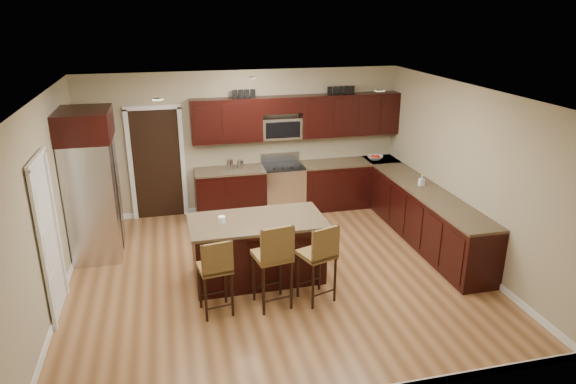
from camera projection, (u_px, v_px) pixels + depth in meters
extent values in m
plane|color=#97653C|center=(276.00, 274.00, 7.70)|extent=(6.00, 6.00, 0.00)
plane|color=silver|center=(274.00, 93.00, 6.78)|extent=(6.00, 6.00, 0.00)
plane|color=tan|center=(245.00, 142.00, 9.76)|extent=(6.00, 0.00, 6.00)
plane|color=tan|center=(47.00, 207.00, 6.58)|extent=(0.00, 5.50, 5.50)
plane|color=tan|center=(465.00, 174.00, 7.90)|extent=(0.00, 5.50, 5.50)
cube|color=black|center=(230.00, 194.00, 9.71)|extent=(1.30, 0.60, 0.88)
cube|color=black|center=(349.00, 184.00, 10.23)|extent=(1.94, 0.60, 0.88)
cube|color=black|center=(427.00, 219.00, 8.57)|extent=(0.60, 3.35, 0.88)
cube|color=brown|center=(229.00, 171.00, 9.56)|extent=(1.30, 0.63, 0.04)
cube|color=brown|center=(350.00, 162.00, 10.08)|extent=(1.94, 0.63, 0.04)
cube|color=brown|center=(430.00, 193.00, 8.42)|extent=(0.63, 3.35, 0.04)
cube|color=black|center=(226.00, 120.00, 9.37)|extent=(1.30, 0.33, 0.80)
cube|color=black|center=(350.00, 115.00, 9.89)|extent=(1.94, 0.33, 0.80)
cube|color=black|center=(281.00, 105.00, 9.51)|extent=(0.76, 0.33, 0.30)
cube|color=silver|center=(283.00, 189.00, 9.94)|extent=(0.76, 0.64, 0.90)
cube|color=black|center=(283.00, 166.00, 9.78)|extent=(0.76, 0.60, 0.03)
cube|color=black|center=(287.00, 194.00, 9.66)|extent=(0.65, 0.01, 0.45)
cube|color=silver|center=(280.00, 157.00, 9.99)|extent=(0.76, 0.05, 0.18)
cube|color=silver|center=(281.00, 128.00, 9.68)|extent=(0.76, 0.31, 0.40)
cube|color=black|center=(157.00, 164.00, 9.49)|extent=(0.85, 0.03, 2.06)
cube|color=white|center=(48.00, 240.00, 6.43)|extent=(0.03, 0.80, 2.04)
cube|color=black|center=(258.00, 250.00, 7.47)|extent=(1.84, 0.94, 0.88)
cube|color=brown|center=(257.00, 221.00, 7.31)|extent=(1.94, 1.04, 0.04)
cube|color=black|center=(258.00, 274.00, 7.60)|extent=(1.76, 0.86, 0.09)
cube|color=brown|center=(215.00, 268.00, 6.53)|extent=(0.45, 0.45, 0.06)
cube|color=brown|center=(217.00, 259.00, 6.30)|extent=(0.40, 0.10, 0.43)
cylinder|color=black|center=(204.00, 299.00, 6.45)|extent=(0.03, 0.03, 0.62)
cylinder|color=black|center=(231.00, 296.00, 6.53)|extent=(0.03, 0.03, 0.62)
cylinder|color=black|center=(202.00, 286.00, 6.76)|extent=(0.03, 0.03, 0.62)
cylinder|color=black|center=(227.00, 283.00, 6.84)|extent=(0.03, 0.03, 0.62)
cube|color=brown|center=(272.00, 256.00, 6.67)|extent=(0.52, 0.52, 0.06)
cube|color=brown|center=(278.00, 245.00, 6.41)|extent=(0.45, 0.12, 0.48)
cylinder|color=black|center=(261.00, 290.00, 6.58)|extent=(0.04, 0.04, 0.70)
cylinder|color=black|center=(290.00, 287.00, 6.66)|extent=(0.04, 0.04, 0.70)
cylinder|color=black|center=(255.00, 276.00, 6.93)|extent=(0.04, 0.04, 0.70)
cylinder|color=black|center=(283.00, 273.00, 7.01)|extent=(0.04, 0.04, 0.70)
cube|color=brown|center=(317.00, 254.00, 6.82)|extent=(0.53, 0.53, 0.06)
cube|color=brown|center=(326.00, 244.00, 6.59)|extent=(0.41, 0.17, 0.45)
cylinder|color=black|center=(307.00, 286.00, 6.73)|extent=(0.04, 0.04, 0.65)
cylinder|color=black|center=(333.00, 283.00, 6.81)|extent=(0.04, 0.04, 0.65)
cylinder|color=black|center=(300.00, 273.00, 7.06)|extent=(0.04, 0.04, 0.65)
cylinder|color=black|center=(325.00, 270.00, 7.14)|extent=(0.04, 0.04, 0.65)
cube|color=silver|center=(94.00, 199.00, 8.02)|extent=(0.72, 0.95, 1.90)
cube|color=black|center=(118.00, 197.00, 8.10)|extent=(0.01, 0.02, 1.80)
cylinder|color=silver|center=(119.00, 193.00, 8.00)|extent=(0.02, 0.02, 0.84)
cylinder|color=silver|center=(120.00, 189.00, 8.15)|extent=(0.02, 0.02, 0.84)
cube|color=black|center=(84.00, 125.00, 7.62)|extent=(0.78, 1.01, 0.45)
cube|color=olive|center=(254.00, 232.00, 9.13)|extent=(0.93, 0.77, 0.01)
imported|color=silver|center=(375.00, 158.00, 10.17)|extent=(0.40, 0.40, 0.08)
imported|color=#B2B2B2|center=(422.00, 180.00, 8.66)|extent=(0.09, 0.09, 0.19)
cylinder|color=silver|center=(230.00, 164.00, 9.52)|extent=(0.12, 0.12, 0.20)
cylinder|color=silver|center=(240.00, 164.00, 9.57)|extent=(0.11, 0.11, 0.17)
cylinder|color=white|center=(222.00, 220.00, 7.18)|extent=(0.10, 0.10, 0.10)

